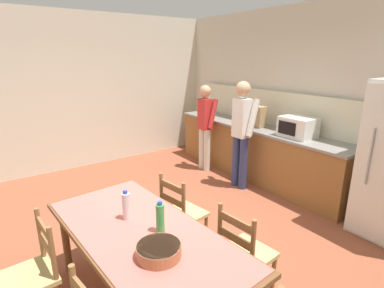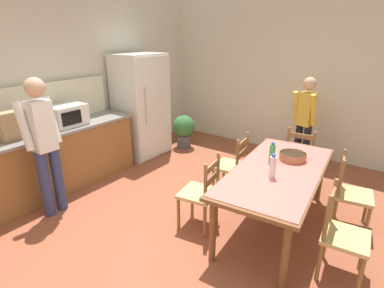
{
  "view_description": "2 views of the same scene",
  "coord_description": "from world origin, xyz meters",
  "px_view_note": "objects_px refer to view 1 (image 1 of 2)",
  "views": [
    {
      "loc": [
        2.63,
        -1.63,
        2.12
      ],
      "look_at": [
        0.1,
        0.15,
        1.2
      ],
      "focal_mm": 28.0,
      "sensor_mm": 36.0,
      "label": 1
    },
    {
      "loc": [
        -2.42,
        -1.75,
        2.2
      ],
      "look_at": [
        0.23,
        0.16,
        0.99
      ],
      "focal_mm": 28.0,
      "sensor_mm": 36.0,
      "label": 2
    }
  ],
  "objects_px": {
    "bottle_off_centre": "(160,218)",
    "person_at_sink": "(205,123)",
    "microwave": "(298,127)",
    "person_at_counter": "(242,130)",
    "chair_side_far_right": "(244,254)",
    "dining_table": "(142,239)",
    "chair_side_far_left": "(182,214)",
    "chair_side_near_left": "(33,275)",
    "bottle_near_centre": "(126,206)",
    "serving_bowl": "(159,250)",
    "paper_bag": "(258,117)"
  },
  "relations": [
    {
      "from": "bottle_off_centre",
      "to": "person_at_sink",
      "type": "relative_size",
      "value": 0.17
    },
    {
      "from": "microwave",
      "to": "person_at_counter",
      "type": "height_order",
      "value": "person_at_counter"
    },
    {
      "from": "chair_side_far_right",
      "to": "dining_table",
      "type": "bearing_deg",
      "value": 57.57
    },
    {
      "from": "chair_side_far_left",
      "to": "person_at_sink",
      "type": "xyz_separation_m",
      "value": [
        -1.84,
        1.74,
        0.46
      ]
    },
    {
      "from": "person_at_sink",
      "to": "microwave",
      "type": "bearing_deg",
      "value": -73.05
    },
    {
      "from": "person_at_sink",
      "to": "person_at_counter",
      "type": "xyz_separation_m",
      "value": [
        0.98,
        -0.02,
        0.08
      ]
    },
    {
      "from": "chair_side_far_right",
      "to": "person_at_counter",
      "type": "distance_m",
      "value": 2.47
    },
    {
      "from": "bottle_off_centre",
      "to": "person_at_sink",
      "type": "xyz_separation_m",
      "value": [
        -2.44,
        2.33,
        0.02
      ]
    },
    {
      "from": "chair_side_near_left",
      "to": "person_at_counter",
      "type": "relative_size",
      "value": 0.52
    },
    {
      "from": "dining_table",
      "to": "person_at_counter",
      "type": "distance_m",
      "value": 2.81
    },
    {
      "from": "bottle_near_centre",
      "to": "chair_side_near_left",
      "type": "bearing_deg",
      "value": -100.43
    },
    {
      "from": "person_at_sink",
      "to": "chair_side_far_right",
      "type": "bearing_deg",
      "value": -121.31
    },
    {
      "from": "chair_side_near_left",
      "to": "serving_bowl",
      "type": "bearing_deg",
      "value": 40.48
    },
    {
      "from": "person_at_sink",
      "to": "person_at_counter",
      "type": "relative_size",
      "value": 0.92
    },
    {
      "from": "bottle_near_centre",
      "to": "chair_side_far_right",
      "type": "relative_size",
      "value": 0.3
    },
    {
      "from": "bottle_off_centre",
      "to": "microwave",
      "type": "bearing_deg",
      "value": 105.78
    },
    {
      "from": "serving_bowl",
      "to": "chair_side_near_left",
      "type": "height_order",
      "value": "chair_side_near_left"
    },
    {
      "from": "microwave",
      "to": "chair_side_near_left",
      "type": "xyz_separation_m",
      "value": [
        0.32,
        -3.74,
        -0.64
      ]
    },
    {
      "from": "chair_side_far_left",
      "to": "chair_side_far_right",
      "type": "bearing_deg",
      "value": 175.6
    },
    {
      "from": "bottle_off_centre",
      "to": "chair_side_near_left",
      "type": "relative_size",
      "value": 0.3
    },
    {
      "from": "chair_side_near_left",
      "to": "chair_side_far_left",
      "type": "bearing_deg",
      "value": 90.03
    },
    {
      "from": "bottle_near_centre",
      "to": "chair_side_far_right",
      "type": "distance_m",
      "value": 1.12
    },
    {
      "from": "serving_bowl",
      "to": "person_at_counter",
      "type": "xyz_separation_m",
      "value": [
        -1.72,
        2.47,
        0.18
      ]
    },
    {
      "from": "microwave",
      "to": "chair_side_far_right",
      "type": "xyz_separation_m",
      "value": [
        1.1,
        -2.16,
        -0.64
      ]
    },
    {
      "from": "paper_bag",
      "to": "person_at_sink",
      "type": "height_order",
      "value": "person_at_sink"
    },
    {
      "from": "dining_table",
      "to": "bottle_near_centre",
      "type": "distance_m",
      "value": 0.32
    },
    {
      "from": "serving_bowl",
      "to": "chair_side_far_right",
      "type": "distance_m",
      "value": 0.9
    },
    {
      "from": "bottle_off_centre",
      "to": "person_at_counter",
      "type": "bearing_deg",
      "value": 122.3
    },
    {
      "from": "serving_bowl",
      "to": "person_at_counter",
      "type": "height_order",
      "value": "person_at_counter"
    },
    {
      "from": "chair_side_far_right",
      "to": "person_at_sink",
      "type": "bearing_deg",
      "value": -37.19
    },
    {
      "from": "serving_bowl",
      "to": "paper_bag",
      "type": "bearing_deg",
      "value": 121.95
    },
    {
      "from": "person_at_counter",
      "to": "microwave",
      "type": "bearing_deg",
      "value": -51.87
    },
    {
      "from": "bottle_near_centre",
      "to": "chair_side_far_right",
      "type": "bearing_deg",
      "value": 51.4
    },
    {
      "from": "serving_bowl",
      "to": "person_at_sink",
      "type": "bearing_deg",
      "value": 137.32
    },
    {
      "from": "dining_table",
      "to": "person_at_counter",
      "type": "xyz_separation_m",
      "value": [
        -1.37,
        2.43,
        0.3
      ]
    },
    {
      "from": "microwave",
      "to": "bottle_near_centre",
      "type": "distance_m",
      "value": 3.01
    },
    {
      "from": "bottle_off_centre",
      "to": "chair_side_near_left",
      "type": "bearing_deg",
      "value": -117.99
    },
    {
      "from": "paper_bag",
      "to": "person_at_sink",
      "type": "bearing_deg",
      "value": -149.72
    },
    {
      "from": "microwave",
      "to": "bottle_near_centre",
      "type": "bearing_deg",
      "value": -81.24
    },
    {
      "from": "bottle_near_centre",
      "to": "bottle_off_centre",
      "type": "xyz_separation_m",
      "value": [
        0.34,
        0.14,
        0.0
      ]
    },
    {
      "from": "serving_bowl",
      "to": "chair_side_far_right",
      "type": "bearing_deg",
      "value": 87.49
    },
    {
      "from": "chair_side_near_left",
      "to": "chair_side_far_right",
      "type": "relative_size",
      "value": 1.0
    },
    {
      "from": "microwave",
      "to": "chair_side_near_left",
      "type": "bearing_deg",
      "value": -85.15
    },
    {
      "from": "bottle_near_centre",
      "to": "person_at_counter",
      "type": "height_order",
      "value": "person_at_counter"
    },
    {
      "from": "person_at_counter",
      "to": "paper_bag",
      "type": "bearing_deg",
      "value": 14.91
    },
    {
      "from": "serving_bowl",
      "to": "bottle_off_centre",
      "type": "bearing_deg",
      "value": 148.33
    },
    {
      "from": "chair_side_far_right",
      "to": "person_at_sink",
      "type": "xyz_separation_m",
      "value": [
        -2.74,
        1.67,
        0.46
      ]
    },
    {
      "from": "microwave",
      "to": "bottle_near_centre",
      "type": "relative_size",
      "value": 1.85
    },
    {
      "from": "person_at_counter",
      "to": "dining_table",
      "type": "bearing_deg",
      "value": -150.63
    },
    {
      "from": "bottle_near_centre",
      "to": "chair_side_far_right",
      "type": "height_order",
      "value": "bottle_near_centre"
    }
  ]
}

